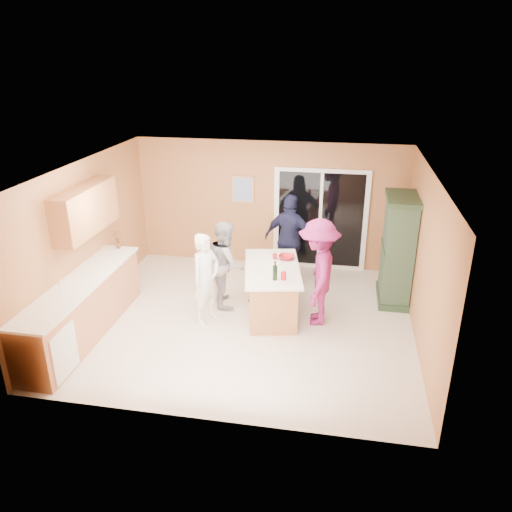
% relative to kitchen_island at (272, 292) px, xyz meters
% --- Properties ---
extents(floor, '(5.50, 5.50, 0.00)m').
position_rel_kitchen_island_xyz_m(floor, '(-0.39, -0.31, -0.41)').
color(floor, white).
rests_on(floor, ground).
extents(ceiling, '(5.50, 5.00, 0.10)m').
position_rel_kitchen_island_xyz_m(ceiling, '(-0.39, -0.31, 2.19)').
color(ceiling, silver).
rests_on(ceiling, wall_back).
extents(wall_back, '(5.50, 0.10, 2.60)m').
position_rel_kitchen_island_xyz_m(wall_back, '(-0.39, 2.19, 0.89)').
color(wall_back, tan).
rests_on(wall_back, ground).
extents(wall_front, '(5.50, 0.10, 2.60)m').
position_rel_kitchen_island_xyz_m(wall_front, '(-0.39, -2.81, 0.89)').
color(wall_front, tan).
rests_on(wall_front, ground).
extents(wall_left, '(0.10, 5.00, 2.60)m').
position_rel_kitchen_island_xyz_m(wall_left, '(-3.14, -0.31, 0.89)').
color(wall_left, tan).
rests_on(wall_left, ground).
extents(wall_right, '(0.10, 5.00, 2.60)m').
position_rel_kitchen_island_xyz_m(wall_right, '(2.36, -0.31, 0.89)').
color(wall_right, tan).
rests_on(wall_right, ground).
extents(left_cabinet_run, '(0.65, 3.05, 1.24)m').
position_rel_kitchen_island_xyz_m(left_cabinet_run, '(-2.84, -1.36, 0.05)').
color(left_cabinet_run, '#BB7048').
rests_on(left_cabinet_run, floor).
extents(upper_cabinets, '(0.35, 1.60, 0.75)m').
position_rel_kitchen_island_xyz_m(upper_cabinets, '(-2.96, -0.51, 1.46)').
color(upper_cabinets, '#BB7048').
rests_on(upper_cabinets, wall_left).
extents(sliding_door, '(1.90, 0.07, 2.10)m').
position_rel_kitchen_island_xyz_m(sliding_door, '(0.66, 2.15, 0.64)').
color(sliding_door, white).
rests_on(sliding_door, floor).
extents(framed_picture, '(0.46, 0.04, 0.56)m').
position_rel_kitchen_island_xyz_m(framed_picture, '(-0.94, 2.16, 1.19)').
color(framed_picture, tan).
rests_on(framed_picture, wall_back).
extents(kitchen_island, '(1.20, 1.80, 0.87)m').
position_rel_kitchen_island_xyz_m(kitchen_island, '(0.00, 0.00, 0.00)').
color(kitchen_island, '#BB7048').
rests_on(kitchen_island, floor).
extents(green_hutch, '(0.56, 1.07, 1.96)m').
position_rel_kitchen_island_xyz_m(green_hutch, '(2.10, 0.93, 0.54)').
color(green_hutch, '#243A24').
rests_on(green_hutch, floor).
extents(woman_white, '(0.60, 0.67, 1.55)m').
position_rel_kitchen_island_xyz_m(woman_white, '(-1.03, -0.43, 0.37)').
color(woman_white, silver).
rests_on(woman_white, floor).
extents(woman_grey, '(0.80, 0.90, 1.55)m').
position_rel_kitchen_island_xyz_m(woman_grey, '(-0.86, 0.26, 0.36)').
color(woman_grey, '#9B9B9D').
rests_on(woman_grey, floor).
extents(woman_navy, '(1.12, 0.68, 1.78)m').
position_rel_kitchen_island_xyz_m(woman_navy, '(0.15, 1.32, 0.48)').
color(woman_navy, '#1A1B3A').
rests_on(woman_navy, floor).
extents(woman_magenta, '(0.69, 1.17, 1.80)m').
position_rel_kitchen_island_xyz_m(woman_magenta, '(0.77, -0.13, 0.49)').
color(woman_magenta, '#881D5F').
rests_on(woman_magenta, floor).
extents(serving_bowl, '(0.31, 0.31, 0.07)m').
position_rel_kitchen_island_xyz_m(serving_bowl, '(0.19, 0.40, 0.50)').
color(serving_bowl, '#A9121A').
rests_on(serving_bowl, kitchen_island).
extents(tulip_vase, '(0.21, 0.17, 0.35)m').
position_rel_kitchen_island_xyz_m(tulip_vase, '(-2.84, 0.21, 0.70)').
color(tulip_vase, '#AE111D').
rests_on(tulip_vase, left_cabinet_run).
extents(tumbler_near, '(0.09, 0.09, 0.13)m').
position_rel_kitchen_island_xyz_m(tumbler_near, '(0.25, -0.44, 0.53)').
color(tumbler_near, '#A9121A').
rests_on(tumbler_near, kitchen_island).
extents(tumbler_far, '(0.08, 0.08, 0.11)m').
position_rel_kitchen_island_xyz_m(tumbler_far, '(-0.01, 0.34, 0.52)').
color(tumbler_far, '#A9121A').
rests_on(tumbler_far, kitchen_island).
extents(wine_bottle, '(0.07, 0.07, 0.32)m').
position_rel_kitchen_island_xyz_m(wine_bottle, '(0.11, -0.47, 0.59)').
color(wine_bottle, black).
rests_on(wine_bottle, kitchen_island).
extents(white_plate, '(0.29, 0.29, 0.02)m').
position_rel_kitchen_island_xyz_m(white_plate, '(0.00, 0.19, 0.47)').
color(white_plate, silver).
rests_on(white_plate, kitchen_island).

